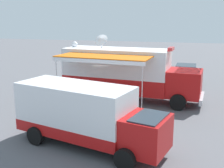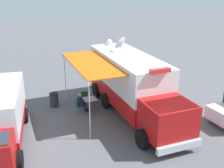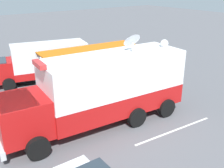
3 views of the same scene
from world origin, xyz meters
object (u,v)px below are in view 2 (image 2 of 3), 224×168
at_px(trash_bin, 54,100).
at_px(seated_responder, 81,102).
at_px(folding_chair_at_table, 79,105).
at_px(folding_chair_beside_table, 85,97).
at_px(folding_table, 90,99).
at_px(water_bottle, 88,96).
at_px(traffic_cone, 92,83).
at_px(command_truck, 132,84).

bearing_deg(trash_bin, seated_responder, 130.06).
bearing_deg(folding_chair_at_table, folding_chair_beside_table, -129.42).
relative_size(folding_table, folding_chair_beside_table, 0.99).
xyz_separation_m(folding_table, water_bottle, (0.05, -0.17, 0.16)).
height_order(trash_bin, traffic_cone, trash_bin).
height_order(command_truck, folding_chair_beside_table, command_truck).
distance_m(folding_chair_beside_table, traffic_cone, 3.35).
relative_size(folding_table, traffic_cone, 1.48).
relative_size(folding_chair_beside_table, traffic_cone, 1.50).
xyz_separation_m(folding_table, traffic_cone, (-1.69, -3.72, -0.39)).
distance_m(command_truck, folding_chair_beside_table, 3.58).
distance_m(folding_table, trash_bin, 2.44).
bearing_deg(folding_chair_at_table, traffic_cone, -123.16).
bearing_deg(traffic_cone, command_truck, 94.56).
xyz_separation_m(seated_responder, traffic_cone, (-2.30, -3.82, -0.37)).
height_order(folding_table, traffic_cone, folding_table).
relative_size(water_bottle, traffic_cone, 0.39).
xyz_separation_m(folding_chair_beside_table, seated_responder, (0.58, 0.95, 0.14)).
bearing_deg(traffic_cone, folding_chair_at_table, 56.84).
xyz_separation_m(folding_table, folding_chair_beside_table, (0.03, -0.85, -0.16)).
relative_size(water_bottle, trash_bin, 0.25).
height_order(command_truck, traffic_cone, command_truck).
bearing_deg(trash_bin, folding_table, 142.72).
bearing_deg(traffic_cone, folding_chair_beside_table, 59.10).
xyz_separation_m(water_bottle, seated_responder, (0.56, 0.27, -0.18)).
xyz_separation_m(command_truck, folding_chair_at_table, (2.91, -1.56, -1.43)).
height_order(folding_table, folding_chair_at_table, folding_chair_at_table).
height_order(command_truck, folding_chair_at_table, command_truck).
xyz_separation_m(folding_table, folding_chair_at_table, (0.80, 0.09, -0.16)).
bearing_deg(seated_responder, trash_bin, -49.94).
height_order(folding_chair_at_table, seated_responder, seated_responder).
height_order(folding_chair_at_table, folding_chair_beside_table, same).
relative_size(folding_table, seated_responder, 0.69).
relative_size(trash_bin, traffic_cone, 1.57).
distance_m(folding_table, folding_chair_at_table, 0.82).
height_order(folding_chair_beside_table, seated_responder, seated_responder).
bearing_deg(trash_bin, water_bottle, 145.24).
xyz_separation_m(water_bottle, folding_chair_beside_table, (-0.02, -0.68, -0.32)).
xyz_separation_m(command_truck, folding_table, (2.11, -1.64, -1.27)).
height_order(command_truck, folding_table, command_truck).
relative_size(folding_table, water_bottle, 3.84).
bearing_deg(folding_chair_beside_table, folding_table, 92.06).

